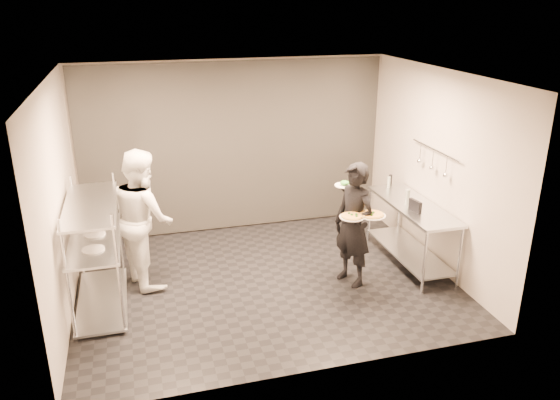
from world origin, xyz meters
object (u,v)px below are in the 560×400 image
object	(u,v)px
bottle_dark	(390,181)
chef	(143,218)
bottle_green	(407,197)
salad_plate	(345,184)
prep_counter	(412,223)
pizza_plate_far	(372,215)
waiter	(354,225)
bottle_clear	(389,182)
pass_rack	(96,249)
pos_monitor	(415,206)
pizza_plate_near	(352,216)

from	to	relation	value
bottle_dark	chef	bearing A→B (deg)	-175.02
chef	bottle_green	size ratio (longest dim) A/B	8.35
salad_plate	chef	bearing A→B (deg)	168.56
prep_counter	pizza_plate_far	bearing A→B (deg)	-149.42
waiter	pizza_plate_far	bearing A→B (deg)	12.33
prep_counter	bottle_clear	bearing A→B (deg)	90.82
pass_rack	pos_monitor	xyz separation A→B (m)	(4.21, -0.26, 0.23)
waiter	bottle_green	bearing A→B (deg)	85.30
pizza_plate_near	pos_monitor	xyz separation A→B (m)	(1.04, 0.26, -0.06)
pass_rack	bottle_clear	world-z (taller)	pass_rack
pos_monitor	bottle_dark	xyz separation A→B (m)	(0.15, 1.06, 0.01)
pizza_plate_near	salad_plate	bearing A→B (deg)	81.24
salad_plate	pizza_plate_far	bearing A→B (deg)	-66.81
pizza_plate_far	bottle_dark	distance (m)	1.61
prep_counter	waiter	world-z (taller)	waiter
waiter	chef	bearing A→B (deg)	-130.39
prep_counter	waiter	distance (m)	1.11
waiter	chef	xyz separation A→B (m)	(-2.69, 0.79, 0.09)
salad_plate	bottle_clear	world-z (taller)	salad_plate
waiter	bottle_green	distance (m)	1.02
pos_monitor	bottle_dark	distance (m)	1.07
waiter	salad_plate	bearing A→B (deg)	166.32
bottle_clear	bottle_dark	bearing A→B (deg)	37.35
pizza_plate_near	bottle_green	bearing A→B (deg)	26.47
pos_monitor	bottle_clear	xyz separation A→B (m)	(0.11, 1.03, 0.00)
pass_rack	pos_monitor	distance (m)	4.22
pass_rack	prep_counter	xyz separation A→B (m)	(4.33, 0.00, -0.14)
pass_rack	bottle_green	bearing A→B (deg)	0.20
chef	pos_monitor	xyz separation A→B (m)	(3.61, -0.73, 0.07)
chef	salad_plate	world-z (taller)	chef
chef	bottle_clear	distance (m)	3.73
bottle_clear	pos_monitor	bearing A→B (deg)	-96.04
pizza_plate_near	bottle_clear	distance (m)	1.73
pizza_plate_near	bottle_green	xyz separation A→B (m)	(1.06, 0.53, -0.03)
salad_plate	prep_counter	bearing A→B (deg)	3.22
pass_rack	waiter	distance (m)	3.30
pizza_plate_far	pos_monitor	distance (m)	0.82
salad_plate	pizza_plate_near	bearing A→B (deg)	-98.76
waiter	bottle_dark	bearing A→B (deg)	112.34
chef	salad_plate	size ratio (longest dim) A/B	6.92
chef	pos_monitor	distance (m)	3.68
pass_rack	bottle_clear	bearing A→B (deg)	10.17
pizza_plate_near	bottle_green	world-z (taller)	bottle_green
pizza_plate_far	bottle_green	xyz separation A→B (m)	(0.79, 0.54, -0.03)
chef	pos_monitor	bearing A→B (deg)	-119.69
prep_counter	bottle_green	xyz separation A→B (m)	(-0.10, 0.01, 0.41)
pass_rack	bottle_dark	xyz separation A→B (m)	(4.36, 0.80, 0.24)
prep_counter	bottle_green	distance (m)	0.42
prep_counter	pizza_plate_far	xyz separation A→B (m)	(-0.89, -0.53, 0.43)
chef	pos_monitor	world-z (taller)	chef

